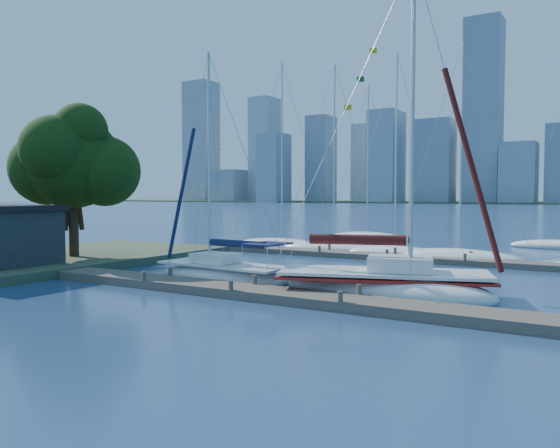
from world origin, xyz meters
The scene contains 12 objects.
ground centered at (0.00, 0.00, 0.00)m, with size 700.00×700.00×0.00m, color navy.
near_dock centered at (0.00, 0.00, 0.20)m, with size 26.00×2.00×0.40m, color #4E4439.
far_dock centered at (2.00, 16.00, 0.18)m, with size 30.00×1.80×0.36m, color #4E4439.
shore centered at (-17.00, 3.00, 0.25)m, with size 12.00×22.00×0.50m, color #38472D.
tree centered at (-15.41, 3.49, 6.60)m, with size 7.81×7.10×9.96m.
sailboat_navy centered at (-3.13, 2.71, 0.99)m, with size 7.77×2.95×12.09m.
sailboat_maroon centered at (5.30, 2.95, 1.08)m, with size 9.96×5.94×14.77m.
bg_boat_0 centered at (-9.61, 19.42, 0.29)m, with size 8.90×3.88×15.58m.
bg_boat_1 centered at (-4.53, 18.67, 0.29)m, with size 9.05×2.98×14.63m.
bg_boat_2 centered at (0.57, 18.04, 0.29)m, with size 7.73×4.93×14.56m.
bg_boat_3 centered at (5.15, 17.51, 0.29)m, with size 8.57×3.12×14.64m.
bg_boat_6 centered at (-6.65, 30.78, 0.30)m, with size 7.87×3.05×15.31m.
Camera 1 is at (13.40, -19.23, 4.34)m, focal length 35.00 mm.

